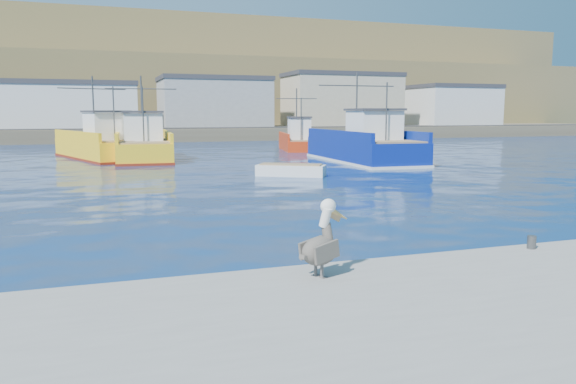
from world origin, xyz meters
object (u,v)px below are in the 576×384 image
object	(u,v)px
skiff_mid	(291,171)
boat_orange	(298,140)
trawler_yellow_a	(101,145)
trawler_blue	(364,147)
skiff_far	(397,144)
trawler_yellow_b	(143,146)
pelican	(322,244)

from	to	relation	value
skiff_mid	boat_orange	bearing A→B (deg)	69.07
trawler_yellow_a	trawler_blue	world-z (taller)	trawler_blue
trawler_blue	skiff_mid	world-z (taller)	trawler_blue
skiff_mid	skiff_far	xyz separation A→B (m)	(20.01, 22.86, 0.00)
trawler_yellow_b	skiff_mid	xyz separation A→B (m)	(7.04, -14.43, -0.78)
trawler_yellow_b	trawler_blue	xyz separation A→B (m)	(15.38, -7.04, 0.07)
skiff_far	pelican	bearing A→B (deg)	-121.43
trawler_blue	skiff_far	distance (m)	19.39
trawler_blue	boat_orange	xyz separation A→B (m)	(-0.24, 13.79, -0.12)
skiff_far	trawler_yellow_b	bearing A→B (deg)	-162.69
trawler_yellow_a	skiff_mid	world-z (taller)	trawler_yellow_a
trawler_yellow_a	pelican	bearing A→B (deg)	-84.55
trawler_yellow_a	pelican	xyz separation A→B (m)	(3.54, -37.09, 0.06)
trawler_yellow_b	skiff_mid	world-z (taller)	trawler_yellow_b
trawler_yellow_a	trawler_blue	size ratio (longest dim) A/B	0.96
trawler_yellow_b	boat_orange	size ratio (longest dim) A/B	1.46
boat_orange	skiff_mid	bearing A→B (deg)	-110.93
trawler_yellow_a	boat_orange	distance (m)	18.82
skiff_far	pelican	size ratio (longest dim) A/B	2.63
trawler_blue	skiff_far	xyz separation A→B (m)	(11.67, 15.47, -0.84)
trawler_yellow_a	trawler_yellow_b	bearing A→B (deg)	-33.19
trawler_yellow_b	trawler_blue	distance (m)	16.92
boat_orange	skiff_far	world-z (taller)	boat_orange
boat_orange	skiff_far	bearing A→B (deg)	8.03
trawler_blue	skiff_mid	distance (m)	11.17
skiff_mid	skiff_far	distance (m)	30.38
trawler_yellow_b	pelican	distance (m)	35.08
trawler_yellow_a	trawler_yellow_b	world-z (taller)	trawler_yellow_a
trawler_yellow_b	boat_orange	bearing A→B (deg)	24.04
skiff_mid	pelican	world-z (taller)	pelican
skiff_mid	skiff_far	world-z (taller)	skiff_far
trawler_yellow_b	skiff_far	distance (m)	28.34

